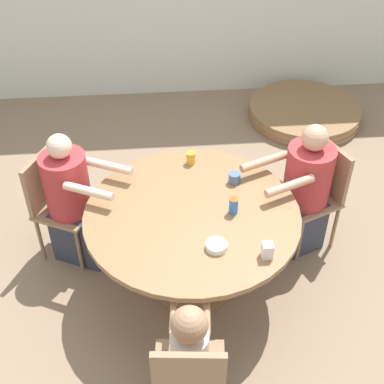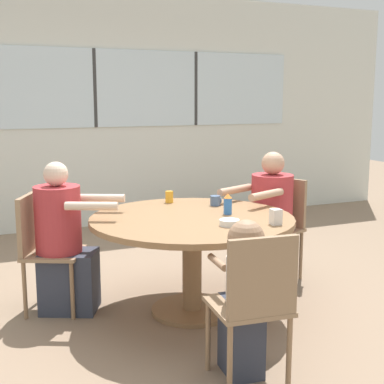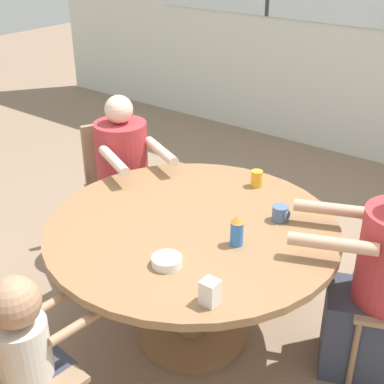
{
  "view_description": "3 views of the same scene",
  "coord_description": "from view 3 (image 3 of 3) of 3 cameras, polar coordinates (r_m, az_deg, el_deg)",
  "views": [
    {
      "loc": [
        -0.22,
        -2.66,
        3.12
      ],
      "look_at": [
        0.0,
        0.0,
        0.9
      ],
      "focal_mm": 50.0,
      "sensor_mm": 36.0,
      "label": 1
    },
    {
      "loc": [
        -1.47,
        -3.43,
        1.56
      ],
      "look_at": [
        0.0,
        0.0,
        0.9
      ],
      "focal_mm": 50.0,
      "sensor_mm": 36.0,
      "label": 2
    },
    {
      "loc": [
        1.38,
        -1.82,
        2.08
      ],
      "look_at": [
        0.0,
        0.0,
        0.9
      ],
      "focal_mm": 50.0,
      "sensor_mm": 36.0,
      "label": 3
    }
  ],
  "objects": [
    {
      "name": "juice_glass",
      "position": [
        3.03,
        6.92,
        1.43
      ],
      "size": [
        0.07,
        0.07,
        0.09
      ],
      "color": "gold",
      "rests_on": "dining_table"
    },
    {
      "name": "person_toddler",
      "position": [
        2.37,
        -16.55,
        -17.84
      ],
      "size": [
        0.25,
        0.42,
        0.91
      ],
      "rotation": [
        0.0,
        0.0,
        -0.1
      ],
      "color": "#333847",
      "rests_on": "ground_plane"
    },
    {
      "name": "sippy_cup",
      "position": [
        2.47,
        4.81,
        -4.08
      ],
      "size": [
        0.06,
        0.06,
        0.15
      ],
      "color": "blue",
      "rests_on": "dining_table"
    },
    {
      "name": "ground_plane",
      "position": [
        3.09,
        -0.0,
        -14.97
      ],
      "size": [
        16.0,
        16.0,
        0.0
      ],
      "primitive_type": "plane",
      "color": "#8C725B"
    },
    {
      "name": "bowl_white_shallow",
      "position": [
        2.35,
        -2.7,
        -7.38
      ],
      "size": [
        0.13,
        0.13,
        0.04
      ],
      "color": "white",
      "rests_on": "dining_table"
    },
    {
      "name": "chair_for_man_blue_shirt",
      "position": [
        3.65,
        -8.05,
        1.8
      ],
      "size": [
        0.53,
        0.53,
        0.87
      ],
      "rotation": [
        0.0,
        0.0,
        -2.01
      ],
      "color": "#937556",
      "rests_on": "ground_plane"
    },
    {
      "name": "person_man_blue_shirt",
      "position": [
        3.52,
        -7.06,
        0.36
      ],
      "size": [
        0.68,
        0.55,
        1.11
      ],
      "rotation": [
        0.0,
        0.0,
        -2.01
      ],
      "color": "#333847",
      "rests_on": "ground_plane"
    },
    {
      "name": "milk_carton_small",
      "position": [
        2.13,
        1.92,
        -10.63
      ],
      "size": [
        0.07,
        0.07,
        0.11
      ],
      "color": "silver",
      "rests_on": "dining_table"
    },
    {
      "name": "dining_table",
      "position": [
        2.73,
        -0.0,
        -5.81
      ],
      "size": [
        1.46,
        1.46,
        0.72
      ],
      "color": "olive",
      "rests_on": "ground_plane"
    },
    {
      "name": "coffee_mug",
      "position": [
        2.71,
        9.42,
        -2.27
      ],
      "size": [
        0.09,
        0.08,
        0.08
      ],
      "color": "slate",
      "rests_on": "dining_table"
    },
    {
      "name": "person_woman_green_shirt",
      "position": [
        2.75,
        19.5,
        -9.83
      ],
      "size": [
        0.72,
        0.56,
        1.12
      ],
      "rotation": [
        0.0,
        0.0,
        -4.32
      ],
      "color": "#333847",
      "rests_on": "ground_plane"
    }
  ]
}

